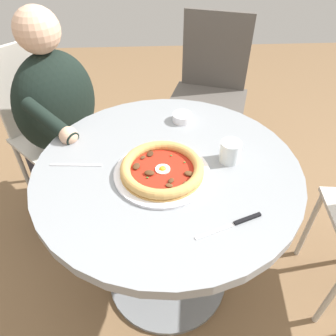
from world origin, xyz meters
name	(u,v)px	position (x,y,z in m)	size (l,w,h in m)	color
ground_plane	(167,277)	(0.00, 0.00, -0.01)	(6.00, 6.00, 0.02)	brown
dining_table	(167,201)	(0.00, 0.00, 0.54)	(0.91, 0.91, 0.71)	gray
pizza_on_plate	(162,170)	(-0.02, -0.04, 0.73)	(0.32, 0.32, 0.04)	white
water_glass	(230,153)	(0.22, 0.02, 0.75)	(0.07, 0.07, 0.08)	silver
steak_knife	(238,222)	(0.19, -0.26, 0.72)	(0.20, 0.08, 0.01)	silver
ramekin_capers	(182,117)	(0.07, 0.27, 0.73)	(0.08, 0.08, 0.03)	white
fork_utensil	(76,165)	(-0.31, 0.02, 0.72)	(0.18, 0.02, 0.00)	#BCBCC1
diner_person	(65,139)	(-0.48, 0.48, 0.49)	(0.44, 0.58, 1.10)	#282833
cafe_chair_diner	(47,120)	(-0.58, 0.58, 0.54)	(0.55, 0.55, 0.91)	beige
cafe_chair_spare_near	(211,83)	(0.30, 0.92, 0.55)	(0.55, 0.55, 0.92)	#504A45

